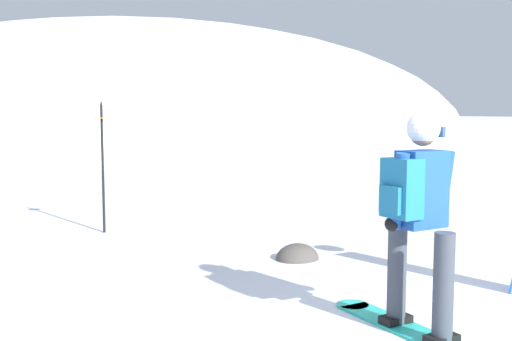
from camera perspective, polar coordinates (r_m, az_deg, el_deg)
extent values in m
ellipsoid|color=silver|center=(35.39, -10.18, 2.82)|extent=(37.08, 33.38, 13.22)
cube|color=#23B7A3|center=(4.92, 15.12, -14.77)|extent=(0.32, 1.57, 0.02)
cylinder|color=#23B7A3|center=(5.46, 9.17, -12.56)|extent=(0.28, 0.28, 0.02)
cube|color=black|center=(5.07, 13.15, -13.61)|extent=(0.26, 0.15, 0.06)
cube|color=black|center=(4.75, 17.25, -15.05)|extent=(0.26, 0.15, 0.06)
cylinder|color=#3D424C|center=(4.95, 13.25, -9.46)|extent=(0.15, 0.15, 0.82)
cylinder|color=#3D424C|center=(4.63, 17.39, -10.64)|extent=(0.15, 0.15, 0.82)
cube|color=#1E4C9E|center=(4.65, 15.47, -1.70)|extent=(0.37, 0.23, 0.58)
cylinder|color=#1E4C9E|center=(4.49, 13.41, -1.91)|extent=(0.10, 0.18, 0.57)
cylinder|color=#1E4C9E|center=(4.82, 17.39, -1.51)|extent=(0.10, 0.18, 0.57)
sphere|color=black|center=(4.55, 12.81, -4.99)|extent=(0.11, 0.11, 0.11)
sphere|color=black|center=(4.90, 17.12, -4.35)|extent=(0.11, 0.11, 0.11)
cube|color=teal|center=(4.51, 13.70, -1.63)|extent=(0.19, 0.28, 0.44)
cube|color=teal|center=(4.45, 12.74, -2.74)|extent=(0.06, 0.20, 0.20)
sphere|color=#9E7051|center=(4.62, 15.61, 3.54)|extent=(0.21, 0.21, 0.21)
sphere|color=silver|center=(4.62, 15.62, 3.91)|extent=(0.25, 0.25, 0.25)
cube|color=navy|center=(4.71, 16.72, 3.54)|extent=(0.03, 0.17, 0.08)
cylinder|color=black|center=(8.68, -14.36, 0.11)|extent=(0.04, 0.04, 1.80)
cylinder|color=orange|center=(8.64, -14.48, 4.86)|extent=(0.20, 0.20, 0.02)
cone|color=black|center=(8.64, -14.52, 6.32)|extent=(0.04, 0.04, 0.08)
ellipsoid|color=#4C4742|center=(7.05, 3.95, -8.41)|extent=(0.52, 0.44, 0.37)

